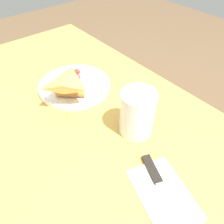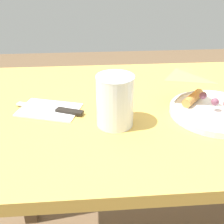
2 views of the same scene
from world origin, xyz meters
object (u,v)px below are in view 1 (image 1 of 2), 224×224
napkin_folded (163,194)px  milk_glass (137,115)px  dining_table (79,140)px  plate_pizza (74,85)px  butter_knife (162,189)px

napkin_folded → milk_glass: bearing=154.3°
dining_table → napkin_folded: size_ratio=6.35×
dining_table → plate_pizza: size_ratio=4.89×
plate_pizza → napkin_folded: plate_pizza is taller
milk_glass → plate_pizza: bearing=-174.1°
napkin_folded → butter_knife: 0.01m
plate_pizza → napkin_folded: (0.42, -0.05, -0.01)m
dining_table → butter_knife: butter_knife is taller
milk_glass → butter_knife: (0.16, -0.08, -0.05)m
plate_pizza → napkin_folded: size_ratio=1.30×
milk_glass → butter_knife: 0.18m
milk_glass → napkin_folded: (0.17, -0.08, -0.05)m
milk_glass → napkin_folded: milk_glass is taller
plate_pizza → butter_knife: size_ratio=1.23×
plate_pizza → butter_knife: 0.42m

